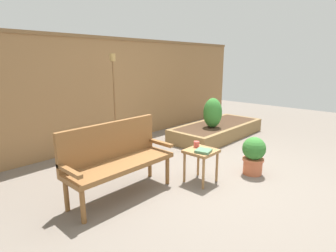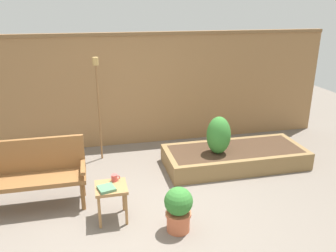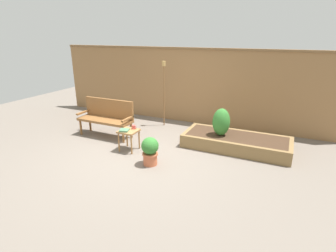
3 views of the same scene
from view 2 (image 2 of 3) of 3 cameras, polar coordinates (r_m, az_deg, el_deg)
ground_plane at (r=4.68m, az=-4.70°, el=-14.88°), size 14.00×14.00×0.00m
fence_back at (r=6.63m, az=-8.33°, el=5.86°), size 8.40×0.14×2.16m
garden_bench at (r=5.02m, az=-21.83°, el=-6.67°), size 1.44×0.48×0.94m
side_table at (r=4.50m, az=-9.38°, el=-10.71°), size 0.40×0.40×0.48m
cup_on_table at (r=4.55m, az=-8.84°, el=-8.49°), size 0.11×0.08×0.09m
book_on_table at (r=4.38m, az=-10.15°, el=-10.15°), size 0.24×0.24×0.04m
potted_boxwood at (r=4.28m, az=1.74°, el=-13.40°), size 0.35×0.35×0.58m
raised_planter_bed at (r=6.07m, az=10.98°, el=-5.05°), size 2.40×1.00×0.30m
shrub_near_bench at (r=5.68m, az=8.38°, el=-1.53°), size 0.39×0.39×0.63m
tiki_torch at (r=5.98m, az=-11.59°, el=5.55°), size 0.10×0.10×1.82m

